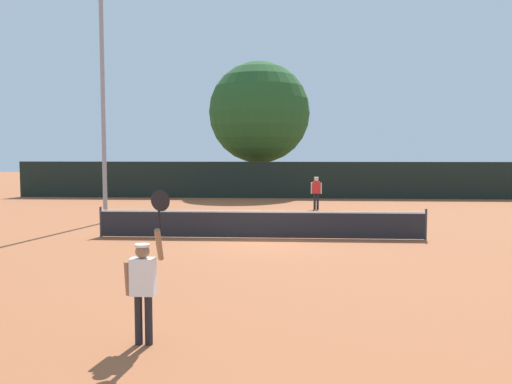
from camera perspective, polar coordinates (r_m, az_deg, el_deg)
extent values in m
plane|color=#9E5633|center=(18.42, 0.47, -5.04)|extent=(120.00, 120.00, 0.00)
cube|color=#232328|center=(18.35, 0.48, -3.57)|extent=(11.36, 0.03, 0.91)
cube|color=white|center=(18.30, 0.48, -2.16)|extent=(11.36, 0.04, 0.06)
cylinder|color=#333338|center=(19.48, -16.49, -3.12)|extent=(0.08, 0.08, 1.07)
cylinder|color=#333338|center=(18.93, 17.95, -3.36)|extent=(0.08, 0.08, 1.07)
cube|color=black|center=(34.36, 1.84, 1.31)|extent=(34.03, 0.12, 2.39)
cube|color=white|center=(8.42, -12.17, -8.97)|extent=(0.38, 0.22, 0.58)
sphere|color=#8C6647|center=(8.34, -12.22, -6.32)|extent=(0.22, 0.22, 0.22)
cylinder|color=white|center=(8.32, -12.23, -5.68)|extent=(0.23, 0.23, 0.04)
cylinder|color=black|center=(8.62, -12.63, -13.37)|extent=(0.12, 0.12, 0.79)
cylinder|color=black|center=(8.58, -11.57, -13.44)|extent=(0.12, 0.12, 0.79)
cylinder|color=#8C6647|center=(8.49, -13.75, -9.08)|extent=(0.09, 0.17, 0.55)
cylinder|color=#8C6647|center=(8.34, -10.48, -5.64)|extent=(0.09, 0.31, 0.53)
cylinder|color=black|center=(8.34, -10.42, -2.95)|extent=(0.04, 0.11, 0.28)
ellipsoid|color=black|center=(8.36, -10.35, -0.93)|extent=(0.30, 0.13, 0.36)
cube|color=red|center=(27.63, 6.56, 0.49)|extent=(0.38, 0.22, 0.63)
sphere|color=beige|center=(27.60, 6.57, 1.37)|extent=(0.24, 0.24, 0.24)
cylinder|color=white|center=(27.60, 6.57, 1.58)|extent=(0.25, 0.25, 0.04)
cylinder|color=black|center=(27.68, 6.38, -1.03)|extent=(0.12, 0.12, 0.85)
cylinder|color=black|center=(27.69, 6.71, -1.04)|extent=(0.12, 0.12, 0.85)
cylinder|color=beige|center=(27.62, 6.06, 0.42)|extent=(0.09, 0.18, 0.60)
cylinder|color=beige|center=(27.64, 7.06, 0.42)|extent=(0.09, 0.16, 0.60)
sphere|color=#CCE033|center=(22.00, 2.31, -3.42)|extent=(0.07, 0.07, 0.07)
cylinder|color=gray|center=(23.30, -16.24, 8.28)|extent=(0.18, 0.18, 9.35)
cylinder|color=brown|center=(37.95, 0.35, 2.17)|extent=(0.56, 0.56, 3.13)
sphere|color=#235123|center=(38.03, 0.35, 8.61)|extent=(7.22, 7.22, 7.22)
cube|color=red|center=(41.71, 5.50, 1.01)|extent=(1.90, 4.20, 0.90)
cube|color=#2D333D|center=(41.37, 5.52, 2.05)|extent=(1.70, 2.20, 0.64)
cylinder|color=black|center=(43.10, 4.30, 0.73)|extent=(0.22, 0.60, 0.60)
cylinder|color=black|center=(43.16, 6.56, 0.72)|extent=(0.22, 0.60, 0.60)
cylinder|color=black|center=(40.31, 4.36, 0.48)|extent=(0.22, 0.60, 0.60)
cylinder|color=black|center=(40.37, 6.78, 0.47)|extent=(0.22, 0.60, 0.60)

